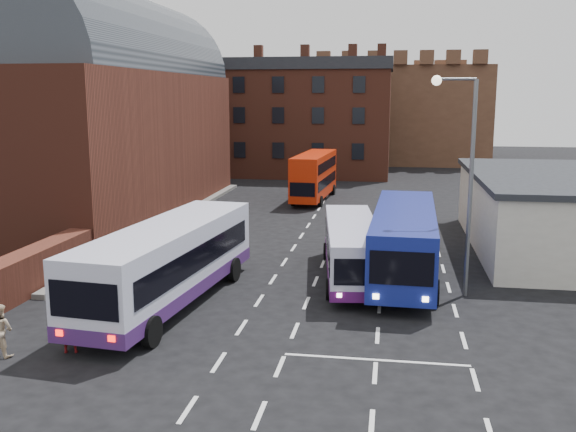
# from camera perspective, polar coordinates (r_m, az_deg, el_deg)

# --- Properties ---
(ground) EXTENTS (180.00, 180.00, 0.00)m
(ground) POSITION_cam_1_polar(r_m,az_deg,el_deg) (24.90, -3.72, -9.22)
(ground) COLOR black
(railway_station) EXTENTS (12.00, 28.00, 16.00)m
(railway_station) POSITION_cam_1_polar(r_m,az_deg,el_deg) (48.50, -16.44, 9.27)
(railway_station) COLOR #602B1E
(railway_station) RESTS_ON ground
(forecourt_wall) EXTENTS (1.20, 10.00, 1.80)m
(forecourt_wall) POSITION_cam_1_polar(r_m,az_deg,el_deg) (30.21, -22.13, -4.63)
(forecourt_wall) COLOR #602B1E
(forecourt_wall) RESTS_ON ground
(cream_building) EXTENTS (10.40, 16.40, 4.25)m
(cream_building) POSITION_cam_1_polar(r_m,az_deg,el_deg) (38.58, 23.60, 0.36)
(cream_building) COLOR beige
(cream_building) RESTS_ON ground
(brick_terrace) EXTENTS (22.00, 10.00, 11.00)m
(brick_terrace) POSITION_cam_1_polar(r_m,az_deg,el_deg) (69.79, -0.15, 8.24)
(brick_terrace) COLOR brown
(brick_terrace) RESTS_ON ground
(castle_keep) EXTENTS (22.00, 22.00, 12.00)m
(castle_keep) POSITION_cam_1_polar(r_m,az_deg,el_deg) (88.84, 9.75, 8.94)
(castle_keep) COLOR brown
(castle_keep) RESTS_ON ground
(bus_white_outbound) EXTENTS (4.06, 12.41, 3.32)m
(bus_white_outbound) POSITION_cam_1_polar(r_m,az_deg,el_deg) (26.51, -10.58, -3.71)
(bus_white_outbound) COLOR silver
(bus_white_outbound) RESTS_ON ground
(bus_white_inbound) EXTENTS (3.40, 10.00, 2.67)m
(bus_white_inbound) POSITION_cam_1_polar(r_m,az_deg,el_deg) (29.95, 5.68, -2.67)
(bus_white_inbound) COLOR silver
(bus_white_inbound) RESTS_ON ground
(bus_blue) EXTENTS (3.33, 12.07, 3.27)m
(bus_blue) POSITION_cam_1_polar(r_m,az_deg,el_deg) (30.38, 10.29, -1.92)
(bus_blue) COLOR navy
(bus_blue) RESTS_ON ground
(bus_red_double) EXTENTS (2.87, 9.67, 3.82)m
(bus_red_double) POSITION_cam_1_polar(r_m,az_deg,el_deg) (52.31, 2.34, 3.60)
(bus_red_double) COLOR red
(bus_red_double) RESTS_ON ground
(street_lamp) EXTENTS (1.88, 0.51, 9.26)m
(street_lamp) POSITION_cam_1_polar(r_m,az_deg,el_deg) (27.59, 15.37, 4.31)
(street_lamp) COLOR slate
(street_lamp) RESTS_ON ground
(pedestrian_red) EXTENTS (0.76, 0.61, 1.81)m
(pedestrian_red) POSITION_cam_1_polar(r_m,az_deg,el_deg) (22.80, -18.89, -9.29)
(pedestrian_red) COLOR maroon
(pedestrian_red) RESTS_ON ground
(pedestrian_beige) EXTENTS (0.98, 0.83, 1.78)m
(pedestrian_beige) POSITION_cam_1_polar(r_m,az_deg,el_deg) (23.35, -24.22, -9.23)
(pedestrian_beige) COLOR #C8AF8E
(pedestrian_beige) RESTS_ON ground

